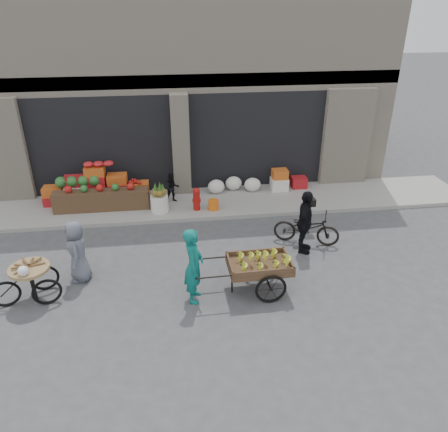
{
  "coord_description": "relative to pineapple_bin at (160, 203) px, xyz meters",
  "views": [
    {
      "loc": [
        -0.39,
        -8.27,
        5.96
      ],
      "look_at": [
        0.86,
        1.12,
        1.1
      ],
      "focal_mm": 35.0,
      "sensor_mm": 36.0,
      "label": 1
    }
  ],
  "objects": [
    {
      "name": "building",
      "position": [
        0.75,
        4.43,
        3.0
      ],
      "size": [
        14.0,
        6.45,
        7.0
      ],
      "color": "beige",
      "rests_on": "ground"
    },
    {
      "name": "vendor_grey",
      "position": [
        -1.82,
        -3.09,
        0.38
      ],
      "size": [
        0.54,
        0.77,
        1.5
      ],
      "primitive_type": "imported",
      "rotation": [
        0.0,
        0.0,
        -1.48
      ],
      "color": "slate",
      "rests_on": "ground"
    },
    {
      "name": "orange_bucket",
      "position": [
        1.6,
        -0.1,
        -0.1
      ],
      "size": [
        0.32,
        0.32,
        0.3
      ],
      "primitive_type": "cylinder",
      "color": "orange",
      "rests_on": "sidewalk"
    },
    {
      "name": "fruit_display",
      "position": [
        -1.73,
        0.78,
        0.3
      ],
      "size": [
        3.1,
        1.12,
        1.24
      ],
      "color": "#A5171D",
      "rests_on": "sidewalk"
    },
    {
      "name": "ground",
      "position": [
        0.75,
        -3.6,
        -0.37
      ],
      "size": [
        80.0,
        80.0,
        0.0
      ],
      "primitive_type": "plane",
      "color": "#424244",
      "rests_on": "ground"
    },
    {
      "name": "fire_hydrant",
      "position": [
        1.1,
        -0.05,
        0.13
      ],
      "size": [
        0.22,
        0.22,
        0.71
      ],
      "color": "#A5140F",
      "rests_on": "sidewalk"
    },
    {
      "name": "cyclist",
      "position": [
        3.63,
        -2.59,
        0.47
      ],
      "size": [
        0.74,
        1.06,
        1.67
      ],
      "primitive_type": "imported",
      "rotation": [
        0.0,
        0.0,
        1.19
      ],
      "color": "black",
      "rests_on": "ground"
    },
    {
      "name": "tricycle_cart",
      "position": [
        -2.7,
        -3.76,
        0.2
      ],
      "size": [
        1.46,
        1.05,
        0.95
      ],
      "rotation": [
        0.0,
        0.0,
        0.3
      ],
      "color": "#9E7F51",
      "rests_on": "ground"
    },
    {
      "name": "vendor_woman",
      "position": [
        0.74,
        -4.19,
        0.49
      ],
      "size": [
        0.51,
        0.69,
        1.72
      ],
      "primitive_type": "imported",
      "rotation": [
        0.0,
        0.0,
        1.4
      ],
      "color": "#0D675F",
      "rests_on": "ground"
    },
    {
      "name": "banana_cart",
      "position": [
        2.13,
        -4.06,
        0.34
      ],
      "size": [
        2.35,
        1.05,
        0.97
      ],
      "rotation": [
        0.0,
        0.0,
        0.02
      ],
      "color": "brown",
      "rests_on": "ground"
    },
    {
      "name": "seated_person",
      "position": [
        0.4,
        0.6,
        0.21
      ],
      "size": [
        0.51,
        0.43,
        0.93
      ],
      "primitive_type": "imported",
      "rotation": [
        0.0,
        0.0,
        0.17
      ],
      "color": "black",
      "rests_on": "sidewalk"
    },
    {
      "name": "pineapple_bin",
      "position": [
        0.0,
        0.0,
        0.0
      ],
      "size": [
        0.52,
        0.52,
        0.5
      ],
      "primitive_type": "cylinder",
      "color": "silver",
      "rests_on": "sidewalk"
    },
    {
      "name": "right_bay_goods",
      "position": [
        3.36,
        1.1,
        0.04
      ],
      "size": [
        3.35,
        0.6,
        0.7
      ],
      "color": "silver",
      "rests_on": "sidewalk"
    },
    {
      "name": "bicycle",
      "position": [
        3.83,
        -2.19,
        0.08
      ],
      "size": [
        1.81,
        1.19,
        0.9
      ],
      "primitive_type": "imported",
      "rotation": [
        0.0,
        0.0,
        1.19
      ],
      "color": "black",
      "rests_on": "ground"
    },
    {
      "name": "sidewalk",
      "position": [
        0.75,
        0.5,
        -0.31
      ],
      "size": [
        18.0,
        2.2,
        0.12
      ],
      "primitive_type": "cube",
      "color": "gray",
      "rests_on": "ground"
    }
  ]
}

